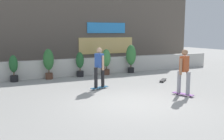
# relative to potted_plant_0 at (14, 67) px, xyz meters

# --- Properties ---
(ground_plane) EXTENTS (48.00, 48.00, 0.00)m
(ground_plane) POSITION_rel_potted_plant_0_xyz_m (3.15, -5.55, -0.68)
(ground_plane) COLOR #9E9B96
(planter_wall) EXTENTS (18.00, 0.40, 0.90)m
(planter_wall) POSITION_rel_potted_plant_0_xyz_m (3.15, 0.45, -0.23)
(planter_wall) COLOR beige
(planter_wall) RESTS_ON ground
(building_backdrop) EXTENTS (20.00, 2.08, 6.50)m
(building_backdrop) POSITION_rel_potted_plant_0_xyz_m (3.15, 4.45, 2.56)
(building_backdrop) COLOR #60564C
(building_backdrop) RESTS_ON ground
(potted_plant_0) EXTENTS (0.39, 0.39, 1.25)m
(potted_plant_0) POSITION_rel_potted_plant_0_xyz_m (0.00, 0.00, 0.00)
(potted_plant_0) COLOR black
(potted_plant_0) RESTS_ON ground
(potted_plant_1) EXTENTS (0.51, 0.51, 1.50)m
(potted_plant_1) POSITION_rel_potted_plant_0_xyz_m (1.62, -0.00, 0.19)
(potted_plant_1) COLOR brown
(potted_plant_1) RESTS_ON ground
(potted_plant_2) EXTENTS (0.41, 0.41, 1.29)m
(potted_plant_2) POSITION_rel_potted_plant_0_xyz_m (3.24, -0.00, 0.03)
(potted_plant_2) COLOR black
(potted_plant_2) RESTS_ON ground
(potted_plant_3) EXTENTS (0.46, 0.46, 1.40)m
(potted_plant_3) POSITION_rel_potted_plant_0_xyz_m (4.74, -0.00, 0.11)
(potted_plant_3) COLOR brown
(potted_plant_3) RESTS_ON ground
(potted_plant_4) EXTENTS (0.56, 0.56, 1.60)m
(potted_plant_4) POSITION_rel_potted_plant_0_xyz_m (6.29, -0.00, 0.25)
(potted_plant_4) COLOR black
(potted_plant_4) RESTS_ON ground
(skater_mid_plaza) EXTENTS (0.82, 0.54, 1.70)m
(skater_mid_plaza) POSITION_rel_potted_plant_0_xyz_m (3.01, -3.14, 0.26)
(skater_mid_plaza) COLOR #266699
(skater_mid_plaza) RESTS_ON ground
(skater_far_left) EXTENTS (0.53, 0.82, 1.70)m
(skater_far_left) POSITION_rel_potted_plant_0_xyz_m (5.36, -5.48, 0.26)
(skater_far_left) COLOR #72338C
(skater_far_left) RESTS_ON ground
(skateboard_near_camera) EXTENTS (0.73, 0.68, 0.08)m
(skateboard_near_camera) POSITION_rel_potted_plant_0_xyz_m (6.38, -2.91, -0.62)
(skateboard_near_camera) COLOR black
(skateboard_near_camera) RESTS_ON ground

